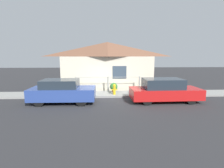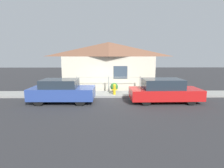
{
  "view_description": "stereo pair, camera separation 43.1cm",
  "coord_description": "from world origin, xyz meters",
  "px_view_note": "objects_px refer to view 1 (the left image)",
  "views": [
    {
      "loc": [
        -0.36,
        -11.48,
        2.84
      ],
      "look_at": [
        0.23,
        0.3,
        0.9
      ],
      "focal_mm": 28.0,
      "sensor_mm": 36.0,
      "label": 1
    },
    {
      "loc": [
        0.07,
        -11.5,
        2.84
      ],
      "look_at": [
        0.23,
        0.3,
        0.9
      ],
      "focal_mm": 28.0,
      "sensor_mm": 36.0,
      "label": 2
    }
  ],
  "objects_px": {
    "car_right": "(164,90)",
    "potted_plant_corner": "(146,87)",
    "car_left": "(62,91)",
    "potted_plant_near_hydrant": "(114,87)",
    "potted_plant_by_fence": "(70,88)",
    "fire_hydrant": "(114,89)"
  },
  "relations": [
    {
      "from": "fire_hydrant",
      "to": "potted_plant_near_hydrant",
      "type": "height_order",
      "value": "fire_hydrant"
    },
    {
      "from": "car_right",
      "to": "potted_plant_corner",
      "type": "height_order",
      "value": "car_right"
    },
    {
      "from": "car_left",
      "to": "potted_plant_near_hydrant",
      "type": "distance_m",
      "value": 3.94
    },
    {
      "from": "fire_hydrant",
      "to": "potted_plant_by_fence",
      "type": "bearing_deg",
      "value": 166.17
    },
    {
      "from": "fire_hydrant",
      "to": "car_right",
      "type": "bearing_deg",
      "value": -26.86
    },
    {
      "from": "car_left",
      "to": "potted_plant_corner",
      "type": "distance_m",
      "value": 6.14
    },
    {
      "from": "car_right",
      "to": "fire_hydrant",
      "type": "xyz_separation_m",
      "value": [
        -3.0,
        1.52,
        -0.18
      ]
    },
    {
      "from": "potted_plant_near_hydrant",
      "to": "potted_plant_corner",
      "type": "height_order",
      "value": "potted_plant_near_hydrant"
    },
    {
      "from": "car_left",
      "to": "car_right",
      "type": "height_order",
      "value": "car_right"
    },
    {
      "from": "car_left",
      "to": "potted_plant_corner",
      "type": "relative_size",
      "value": 6.69
    },
    {
      "from": "potted_plant_by_fence",
      "to": "potted_plant_corner",
      "type": "bearing_deg",
      "value": 0.76
    },
    {
      "from": "car_left",
      "to": "potted_plant_corner",
      "type": "bearing_deg",
      "value": 23.52
    },
    {
      "from": "car_right",
      "to": "potted_plant_corner",
      "type": "relative_size",
      "value": 7.42
    },
    {
      "from": "fire_hydrant",
      "to": "potted_plant_by_fence",
      "type": "distance_m",
      "value": 3.31
    },
    {
      "from": "car_right",
      "to": "potted_plant_near_hydrant",
      "type": "bearing_deg",
      "value": 141.9
    },
    {
      "from": "potted_plant_near_hydrant",
      "to": "potted_plant_corner",
      "type": "relative_size",
      "value": 1.24
    },
    {
      "from": "car_left",
      "to": "fire_hydrant",
      "type": "xyz_separation_m",
      "value": [
        3.22,
        1.52,
        -0.19
      ]
    },
    {
      "from": "potted_plant_near_hydrant",
      "to": "potted_plant_corner",
      "type": "distance_m",
      "value": 2.44
    },
    {
      "from": "car_right",
      "to": "potted_plant_near_hydrant",
      "type": "height_order",
      "value": "car_right"
    },
    {
      "from": "potted_plant_near_hydrant",
      "to": "potted_plant_by_fence",
      "type": "distance_m",
      "value": 3.22
    },
    {
      "from": "car_right",
      "to": "fire_hydrant",
      "type": "bearing_deg",
      "value": 152.02
    },
    {
      "from": "potted_plant_by_fence",
      "to": "fire_hydrant",
      "type": "bearing_deg",
      "value": -13.83
    }
  ]
}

